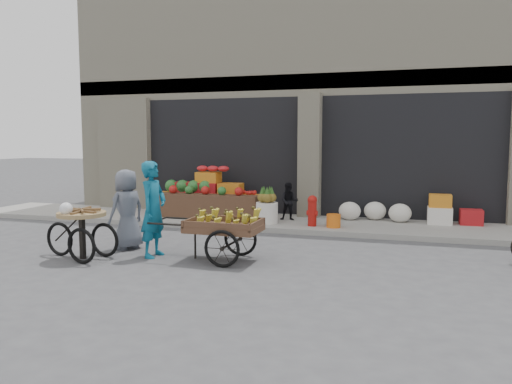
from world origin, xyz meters
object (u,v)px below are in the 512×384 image
(banana_cart, at_px, (222,224))
(fire_hydrant, at_px, (312,209))
(tricycle_cart, at_px, (82,227))
(seated_person, at_px, (289,201))
(vendor_woman, at_px, (153,209))
(pineapple_bin, at_px, (267,213))
(orange_bucket, at_px, (334,221))
(vendor_grey, at_px, (127,209))

(banana_cart, bearing_deg, fire_hydrant, 74.36)
(tricycle_cart, bearing_deg, seated_person, 67.66)
(banana_cart, bearing_deg, vendor_woman, -175.84)
(pineapple_bin, bearing_deg, orange_bucket, -3.58)
(orange_bucket, relative_size, tricycle_cart, 0.22)
(seated_person, height_order, vendor_grey, vendor_grey)
(fire_hydrant, distance_m, tricycle_cart, 5.13)
(fire_hydrant, height_order, seated_person, seated_person)
(banana_cart, bearing_deg, tricycle_cart, -164.96)
(fire_hydrant, relative_size, tricycle_cart, 0.49)
(seated_person, height_order, banana_cart, seated_person)
(fire_hydrant, relative_size, orange_bucket, 2.22)
(pineapple_bin, height_order, seated_person, seated_person)
(vendor_woman, relative_size, vendor_grey, 1.12)
(pineapple_bin, bearing_deg, vendor_woman, -108.86)
(pineapple_bin, height_order, vendor_grey, vendor_grey)
(pineapple_bin, relative_size, vendor_woman, 0.30)
(fire_hydrant, xyz_separation_m, orange_bucket, (0.50, -0.05, -0.23))
(seated_person, bearing_deg, tricycle_cart, -130.75)
(fire_hydrant, distance_m, vendor_grey, 4.23)
(vendor_woman, bearing_deg, orange_bucket, -37.44)
(banana_cart, height_order, vendor_woman, vendor_woman)
(vendor_grey, bearing_deg, vendor_woman, 84.80)
(pineapple_bin, xyz_separation_m, banana_cart, (0.12, -3.31, 0.28))
(orange_bucket, distance_m, tricycle_cart, 5.45)
(fire_hydrant, bearing_deg, seated_person, 137.12)
(vendor_grey, bearing_deg, tricycle_cart, 3.01)
(pineapple_bin, xyz_separation_m, orange_bucket, (1.60, -0.10, -0.10))
(vendor_woman, bearing_deg, pineapple_bin, -16.28)
(seated_person, bearing_deg, fire_hydrant, -52.88)
(pineapple_bin, distance_m, vendor_grey, 3.57)
(tricycle_cart, bearing_deg, vendor_grey, 79.14)
(seated_person, bearing_deg, banana_cart, -104.07)
(orange_bucket, bearing_deg, banana_cart, -114.71)
(fire_hydrant, bearing_deg, orange_bucket, -5.71)
(tricycle_cart, bearing_deg, vendor_woman, 33.55)
(vendor_grey, bearing_deg, fire_hydrant, 155.96)
(orange_bucket, distance_m, vendor_woman, 4.33)
(tricycle_cart, bearing_deg, pineapple_bin, 68.13)
(orange_bucket, height_order, vendor_grey, vendor_grey)
(orange_bucket, relative_size, banana_cart, 0.15)
(pineapple_bin, relative_size, tricycle_cart, 0.36)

